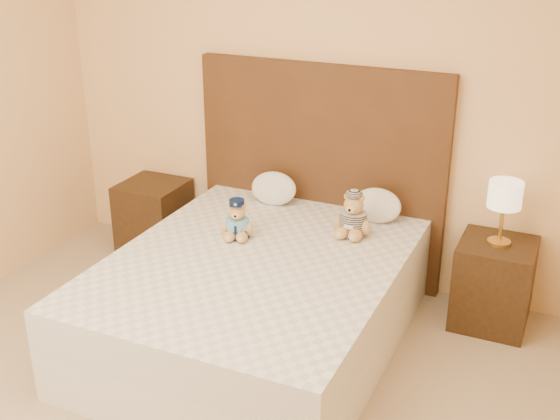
# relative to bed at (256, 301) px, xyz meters

# --- Properties ---
(room_walls) EXTENTS (4.04, 4.52, 2.72)m
(room_walls) POSITION_rel_bed_xyz_m (0.00, -0.74, 1.53)
(room_walls) COLOR #F1C083
(room_walls) RESTS_ON ground
(bed) EXTENTS (1.60, 2.00, 0.55)m
(bed) POSITION_rel_bed_xyz_m (0.00, 0.00, 0.00)
(bed) COLOR white
(bed) RESTS_ON ground
(headboard) EXTENTS (1.75, 0.08, 1.50)m
(headboard) POSITION_rel_bed_xyz_m (0.00, 1.01, 0.47)
(headboard) COLOR #4A2B16
(headboard) RESTS_ON ground
(nightstand_left) EXTENTS (0.45, 0.45, 0.55)m
(nightstand_left) POSITION_rel_bed_xyz_m (-1.25, 0.80, -0.00)
(nightstand_left) COLOR #372411
(nightstand_left) RESTS_ON ground
(nightstand_right) EXTENTS (0.45, 0.45, 0.55)m
(nightstand_right) POSITION_rel_bed_xyz_m (1.25, 0.80, -0.00)
(nightstand_right) COLOR #372411
(nightstand_right) RESTS_ON ground
(lamp) EXTENTS (0.20, 0.20, 0.40)m
(lamp) POSITION_rel_bed_xyz_m (1.25, 0.80, 0.57)
(lamp) COLOR gold
(lamp) RESTS_ON nightstand_right
(teddy_police) EXTENTS (0.26, 0.26, 0.25)m
(teddy_police) POSITION_rel_bed_xyz_m (-0.23, 0.23, 0.40)
(teddy_police) COLOR tan
(teddy_police) RESTS_ON bed
(teddy_prisoner) EXTENTS (0.25, 0.24, 0.28)m
(teddy_prisoner) POSITION_rel_bed_xyz_m (0.40, 0.55, 0.41)
(teddy_prisoner) COLOR tan
(teddy_prisoner) RESTS_ON bed
(pillow_left) EXTENTS (0.33, 0.21, 0.23)m
(pillow_left) POSITION_rel_bed_xyz_m (-0.27, 0.83, 0.39)
(pillow_left) COLOR white
(pillow_left) RESTS_ON bed
(pillow_right) EXTENTS (0.33, 0.21, 0.23)m
(pillow_right) POSITION_rel_bed_xyz_m (0.47, 0.83, 0.39)
(pillow_right) COLOR white
(pillow_right) RESTS_ON bed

